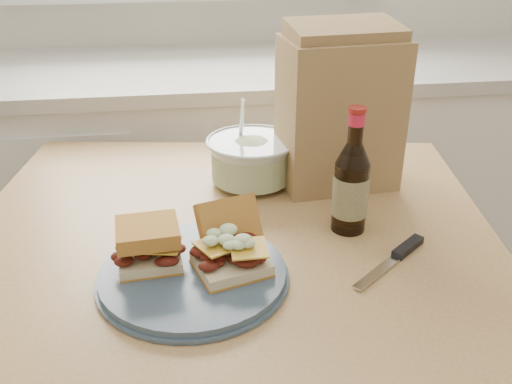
{
  "coord_description": "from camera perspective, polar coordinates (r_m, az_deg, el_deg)",
  "views": [
    {
      "loc": [
        -0.08,
        -0.12,
        1.4
      ],
      "look_at": [
        0.05,
        0.81,
        0.92
      ],
      "focal_mm": 40.0,
      "sensor_mm": 36.0,
      "label": 1
    }
  ],
  "objects": [
    {
      "name": "dining_table",
      "position": [
        1.11,
        -2.66,
        -10.76
      ],
      "size": [
        1.14,
        1.14,
        0.84
      ],
      "rotation": [
        0.0,
        0.0,
        -0.15
      ],
      "color": "tan",
      "rests_on": "ground"
    },
    {
      "name": "cabinet_run",
      "position": [
        2.04,
        -4.78,
        -0.16
      ],
      "size": [
        2.5,
        0.64,
        0.94
      ],
      "color": "white",
      "rests_on": "ground"
    },
    {
      "name": "paper_bag",
      "position": [
        1.23,
        8.31,
        7.75
      ],
      "size": [
        0.26,
        0.18,
        0.32
      ],
      "primitive_type": "cube",
      "rotation": [
        0.0,
        0.0,
        0.1
      ],
      "color": "#AA8552",
      "rests_on": "dining_table"
    },
    {
      "name": "sandwich_left",
      "position": [
        0.95,
        -10.68,
        -5.15
      ],
      "size": [
        0.11,
        0.1,
        0.07
      ],
      "rotation": [
        0.0,
        0.0,
        0.09
      ],
      "color": "beige",
      "rests_on": "plate"
    },
    {
      "name": "beer_bottle",
      "position": [
        1.07,
        9.48,
        0.62
      ],
      "size": [
        0.07,
        0.07,
        0.24
      ],
      "rotation": [
        0.0,
        0.0,
        0.43
      ],
      "color": "black",
      "rests_on": "dining_table"
    },
    {
      "name": "sandwich_right",
      "position": [
        0.95,
        -2.57,
        -5.35
      ],
      "size": [
        0.14,
        0.18,
        0.09
      ],
      "rotation": [
        0.0,
        0.0,
        0.29
      ],
      "color": "beige",
      "rests_on": "plate"
    },
    {
      "name": "knife",
      "position": [
        1.04,
        14.24,
        -5.94
      ],
      "size": [
        0.17,
        0.14,
        0.01
      ],
      "rotation": [
        0.0,
        0.0,
        0.69
      ],
      "color": "silver",
      "rests_on": "dining_table"
    },
    {
      "name": "plate",
      "position": [
        0.95,
        -6.32,
        -8.25
      ],
      "size": [
        0.31,
        0.31,
        0.02
      ],
      "primitive_type": "cylinder",
      "color": "#3E5164",
      "rests_on": "dining_table"
    },
    {
      "name": "coleslaw_bowl",
      "position": [
        1.25,
        -0.45,
        3.06
      ],
      "size": [
        0.2,
        0.2,
        0.2
      ],
      "color": "silver",
      "rests_on": "dining_table"
    }
  ]
}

